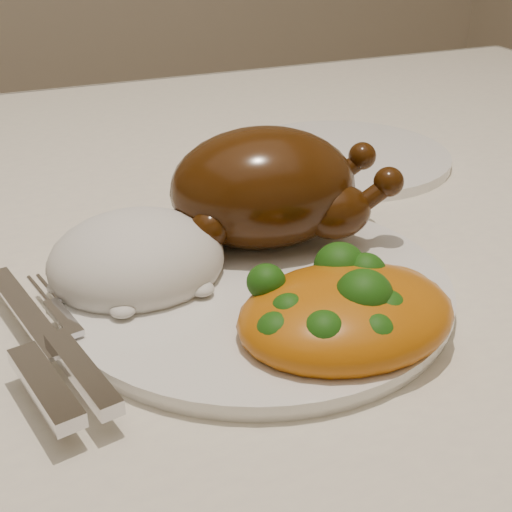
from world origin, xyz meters
name	(u,v)px	position (x,y,z in m)	size (l,w,h in m)	color
dining_table	(62,361)	(0.00, 0.00, 0.67)	(1.60, 0.90, 0.76)	brown
tablecloth	(51,286)	(0.00, 0.00, 0.74)	(1.73, 1.03, 0.18)	beige
dinner_plate	(256,289)	(0.13, -0.12, 0.77)	(0.27, 0.27, 0.01)	white
side_plate	(342,157)	(0.31, 0.09, 0.77)	(0.22, 0.22, 0.01)	white
roast_chicken	(269,187)	(0.16, -0.07, 0.82)	(0.18, 0.13, 0.09)	#401E06
rice_mound	(137,260)	(0.05, -0.08, 0.79)	(0.13, 0.12, 0.06)	white
mac_and_cheese	(350,310)	(0.16, -0.20, 0.79)	(0.14, 0.11, 0.06)	#CD6F0D
cutlery	(55,353)	(-0.02, -0.16, 0.78)	(0.06, 0.19, 0.01)	silver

